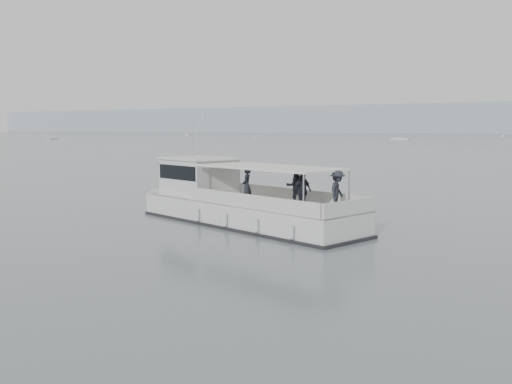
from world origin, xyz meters
The scene contains 2 objects.
ground centered at (0.00, 0.00, 0.00)m, with size 1400.00×1400.00×0.00m, color #556065.
tour_boat centered at (-4.85, 0.16, 0.97)m, with size 13.96×7.08×5.91m.
Camera 1 is at (9.86, -23.36, 4.56)m, focal length 40.00 mm.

